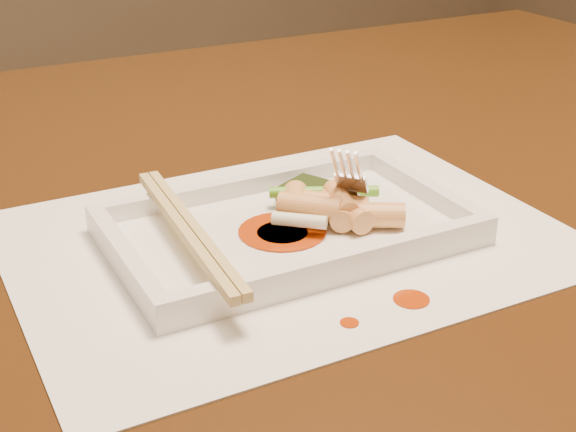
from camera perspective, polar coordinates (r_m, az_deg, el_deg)
name	(u,v)px	position (r m, az deg, el deg)	size (l,w,h in m)	color
table	(273,265)	(0.77, -1.10, -3.47)	(1.40, 0.90, 0.75)	black
placemat	(288,239)	(0.60, 0.00, -1.62)	(0.40, 0.30, 0.00)	white
sauce_splatter_a	(411,299)	(0.53, 8.77, -5.87)	(0.02, 0.02, 0.00)	#A83104
sauce_splatter_b	(349,323)	(0.50, 4.39, -7.57)	(0.01, 0.01, 0.00)	#A83104
plate_base	(288,233)	(0.60, 0.00, -1.21)	(0.26, 0.16, 0.01)	white
plate_rim_far	(246,185)	(0.65, -3.02, 2.25)	(0.26, 0.01, 0.01)	white
plate_rim_near	(340,263)	(0.53, 3.69, -3.33)	(0.26, 0.01, 0.01)	white
plate_rim_left	(125,257)	(0.55, -11.52, -2.86)	(0.01, 0.14, 0.01)	white
plate_rim_right	(425,189)	(0.65, 9.70, 1.94)	(0.01, 0.14, 0.01)	white
veg_piece	(304,191)	(0.64, 1.12, 1.80)	(0.04, 0.03, 0.01)	black
scallion_white	(299,220)	(0.58, 0.82, -0.31)	(0.01, 0.01, 0.04)	#EAEACC
scallion_green	(324,192)	(0.62, 2.57, 1.72)	(0.01, 0.01, 0.09)	#409618
chopstick_a	(183,230)	(0.56, -7.50, -0.99)	(0.01, 0.21, 0.01)	tan
chopstick_b	(194,228)	(0.56, -6.73, -0.82)	(0.01, 0.21, 0.01)	tan
fork	(359,112)	(0.61, 5.07, 7.37)	(0.09, 0.10, 0.14)	silver
sauce_blob_0	(282,233)	(0.59, -0.40, -1.20)	(0.04, 0.04, 0.00)	#A83104
sauce_blob_1	(282,231)	(0.59, -0.41, -1.10)	(0.07, 0.07, 0.00)	#A83104
rice_cake_0	(296,203)	(0.61, 0.54, 0.94)	(0.02, 0.02, 0.04)	#F2BE70
rice_cake_1	(345,210)	(0.60, 4.10, 0.39)	(0.02, 0.02, 0.05)	#F2BE70
rice_cake_2	(341,201)	(0.60, 3.76, 1.10)	(0.02, 0.02, 0.04)	#F2BE70
rice_cake_3	(336,205)	(0.61, 3.40, 0.76)	(0.02, 0.02, 0.05)	#F2BE70
rice_cake_4	(344,211)	(0.60, 3.99, 0.37)	(0.02, 0.02, 0.04)	#F2BE70
rice_cake_5	(310,206)	(0.59, 1.58, 0.70)	(0.02, 0.02, 0.05)	#F2BE70
rice_cake_6	(372,215)	(0.59, 5.98, 0.08)	(0.02, 0.02, 0.05)	#F2BE70
rice_cake_7	(342,211)	(0.60, 3.86, 0.37)	(0.02, 0.02, 0.04)	#F2BE70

